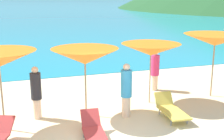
% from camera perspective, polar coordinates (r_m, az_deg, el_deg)
% --- Properties ---
extents(ground_plane, '(50.00, 100.00, 0.30)m').
position_cam_1_polar(ground_plane, '(16.92, -11.41, 0.46)').
color(ground_plane, beige).
extents(ocean_water, '(650.00, 440.00, 0.02)m').
position_cam_1_polar(ocean_water, '(233.63, -18.09, 12.31)').
color(ocean_water, teal).
rests_on(ocean_water, ground_plane).
extents(umbrella_3, '(2.24, 2.24, 2.17)m').
position_cam_1_polar(umbrella_3, '(9.16, -5.18, 2.61)').
color(umbrella_3, '#9E7F59').
rests_on(umbrella_3, ground_plane).
extents(umbrella_4, '(2.14, 2.14, 2.13)m').
position_cam_1_polar(umbrella_4, '(10.36, 7.42, 3.88)').
color(umbrella_4, '#9E7F59').
rests_on(umbrella_4, ground_plane).
extents(umbrella_5, '(2.50, 2.50, 2.36)m').
position_cam_1_polar(umbrella_5, '(11.59, 19.04, 5.43)').
color(umbrella_5, '#9E7F59').
rests_on(umbrella_5, ground_plane).
extents(lounge_chair_0, '(0.66, 1.54, 0.62)m').
position_cam_1_polar(lounge_chair_0, '(8.02, -3.56, -11.30)').
color(lounge_chair_0, '#A53333').
rests_on(lounge_chair_0, ground_plane).
extents(lounge_chair_3, '(0.68, 1.54, 0.64)m').
position_cam_1_polar(lounge_chair_3, '(9.59, 11.14, -7.27)').
color(lounge_chair_3, '#D8BF4C').
rests_on(lounge_chair_3, ground_plane).
extents(beachgoer_1, '(0.35, 0.35, 1.63)m').
position_cam_1_polar(beachgoer_1, '(12.06, 8.16, 0.08)').
color(beachgoer_1, beige).
rests_on(beachgoer_1, ground_plane).
extents(beachgoer_2, '(0.35, 0.35, 1.71)m').
position_cam_1_polar(beachgoer_2, '(9.31, 2.74, -3.64)').
color(beachgoer_2, beige).
rests_on(beachgoer_2, ground_plane).
extents(beachgoer_4, '(0.32, 0.32, 1.66)m').
position_cam_1_polar(beachgoer_4, '(9.43, -14.26, -3.99)').
color(beachgoer_4, beige).
rests_on(beachgoer_4, ground_plane).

